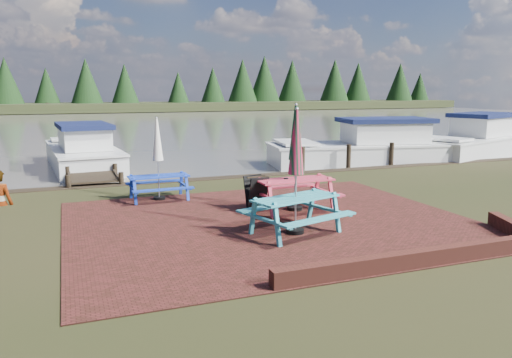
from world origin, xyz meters
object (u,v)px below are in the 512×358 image
object	(u,v)px
picnic_table_teal	(296,191)
picnic_table_red	(295,174)
boat_jetty	(83,153)
boat_far	(474,143)
chalkboard	(256,193)
jetty	(89,164)
boat_near	(368,150)
picnic_table_blue	(158,172)

from	to	relation	value
picnic_table_teal	picnic_table_red	size ratio (longest dim) A/B	0.99
boat_jetty	boat_far	size ratio (longest dim) A/B	0.94
chalkboard	jetty	distance (m)	9.73
jetty	boat_near	world-z (taller)	boat_near
picnic_table_teal	picnic_table_blue	world-z (taller)	picnic_table_teal
picnic_table_red	boat_near	xyz separation A→B (m)	(6.83, 7.11, -0.47)
jetty	boat_near	distance (m)	11.57
picnic_table_teal	boat_near	size ratio (longest dim) A/B	0.31
picnic_table_red	picnic_table_blue	size ratio (longest dim) A/B	1.17
boat_jetty	picnic_table_red	bearing A→B (deg)	-70.98
picnic_table_blue	chalkboard	xyz separation A→B (m)	(2.08, -2.06, -0.34)
boat_jetty	boat_near	world-z (taller)	boat_near
picnic_table_red	picnic_table_blue	world-z (taller)	picnic_table_red
picnic_table_blue	chalkboard	bearing A→B (deg)	-45.99
picnic_table_teal	boat_far	size ratio (longest dim) A/B	0.34
picnic_table_teal	chalkboard	size ratio (longest dim) A/B	3.03
picnic_table_blue	boat_jetty	bearing A→B (deg)	100.50
jetty	boat_jetty	world-z (taller)	boat_jetty
picnic_table_blue	boat_near	distance (m)	10.86
chalkboard	boat_near	world-z (taller)	boat_near
picnic_table_teal	picnic_table_blue	distance (m)	4.81
picnic_table_red	jetty	bearing A→B (deg)	114.93
boat_near	picnic_table_blue	bearing A→B (deg)	125.60
jetty	boat_jetty	xyz separation A→B (m)	(-0.15, 1.07, 0.30)
jetty	boat_far	bearing A→B (deg)	-6.81
picnic_table_teal	picnic_table_red	xyz separation A→B (m)	(0.88, 1.88, 0.01)
picnic_table_teal	boat_far	distance (m)	16.63
boat_near	picnic_table_red	bearing A→B (deg)	146.29
picnic_table_teal	picnic_table_blue	bearing A→B (deg)	99.76
picnic_table_teal	picnic_table_blue	size ratio (longest dim) A/B	1.16
picnic_table_blue	jetty	distance (m)	7.17
picnic_table_teal	boat_far	xyz separation A→B (m)	(13.83, 9.21, -0.44)
boat_far	jetty	bearing A→B (deg)	63.88
boat_far	picnic_table_blue	bearing A→B (deg)	87.76
picnic_table_red	boat_far	xyz separation A→B (m)	(12.96, 7.33, -0.45)
jetty	boat_far	xyz separation A→B (m)	(17.46, -2.09, 0.37)
boat_jetty	boat_far	distance (m)	17.89
boat_jetty	chalkboard	bearing A→B (deg)	-74.50
chalkboard	boat_near	size ratio (longest dim) A/B	0.10
picnic_table_teal	jetty	world-z (taller)	picnic_table_teal
picnic_table_blue	picnic_table_red	bearing A→B (deg)	-40.70
boat_jetty	picnic_table_blue	bearing A→B (deg)	-83.11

